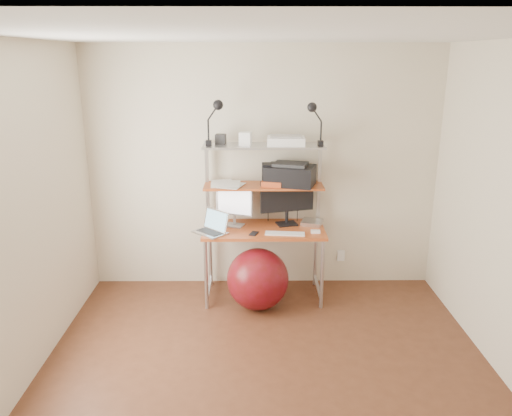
{
  "coord_description": "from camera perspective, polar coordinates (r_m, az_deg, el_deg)",
  "views": [
    {
      "loc": [
        -0.12,
        -3.23,
        2.37
      ],
      "look_at": [
        -0.08,
        1.15,
        1.04
      ],
      "focal_mm": 35.0,
      "sensor_mm": 36.0,
      "label": 1
    }
  ],
  "objects": [
    {
      "name": "printer",
      "position": [
        4.94,
        3.94,
        3.84
      ],
      "size": [
        0.54,
        0.44,
        0.22
      ],
      "rotation": [
        0.0,
        0.0,
        -0.29
      ],
      "color": "black",
      "rests_on": "mid_shelf"
    },
    {
      "name": "keyboard",
      "position": [
        4.79,
        3.33,
        -2.93
      ],
      "size": [
        0.39,
        0.15,
        0.01
      ],
      "primitive_type": "cube",
      "rotation": [
        0.0,
        0.0,
        -0.1
      ],
      "color": "white",
      "rests_on": "desktop"
    },
    {
      "name": "monitor_black",
      "position": [
        5.0,
        3.57,
        1.16
      ],
      "size": [
        0.54,
        0.2,
        0.55
      ],
      "rotation": [
        0.0,
        0.0,
        0.25
      ],
      "color": "black",
      "rests_on": "desktop"
    },
    {
      "name": "nas_cube",
      "position": [
        4.95,
        1.52,
        3.91
      ],
      "size": [
        0.14,
        0.14,
        0.21
      ],
      "primitive_type": "cube",
      "rotation": [
        0.0,
        0.0,
        0.0
      ],
      "color": "black",
      "rests_on": "mid_shelf"
    },
    {
      "name": "phone",
      "position": [
        4.79,
        -0.26,
        -2.93
      ],
      "size": [
        0.1,
        0.13,
        0.01
      ],
      "primitive_type": "cube",
      "rotation": [
        0.0,
        0.0,
        -0.34
      ],
      "color": "black",
      "rests_on": "desktop"
    },
    {
      "name": "mac_mini",
      "position": [
        5.09,
        6.43,
        -1.64
      ],
      "size": [
        0.25,
        0.25,
        0.04
      ],
      "primitive_type": "cube",
      "rotation": [
        0.0,
        0.0,
        -0.3
      ],
      "color": "#BBBBC0",
      "rests_on": "desktop"
    },
    {
      "name": "laptop",
      "position": [
        4.83,
        -4.93,
        -2.28
      ],
      "size": [
        0.39,
        0.39,
        0.27
      ],
      "rotation": [
        0.0,
        0.0,
        -0.76
      ],
      "color": "#BBBBC0",
      "rests_on": "desktop"
    },
    {
      "name": "paper_stack",
      "position": [
        4.95,
        -3.39,
        2.76
      ],
      "size": [
        0.36,
        0.42,
        0.02
      ],
      "color": "white",
      "rests_on": "mid_shelf"
    },
    {
      "name": "room",
      "position": [
        3.42,
        1.49,
        -2.21
      ],
      "size": [
        3.6,
        3.6,
        3.6
      ],
      "color": "brown",
      "rests_on": "ground"
    },
    {
      "name": "clip_lamp_right",
      "position": [
        4.78,
        6.63,
        10.58
      ],
      "size": [
        0.16,
        0.09,
        0.41
      ],
      "color": "black",
      "rests_on": "top_shelf"
    },
    {
      "name": "box_grey",
      "position": [
        4.91,
        -4.06,
        7.86
      ],
      "size": [
        0.11,
        0.11,
        0.1
      ],
      "primitive_type": "cube",
      "rotation": [
        0.0,
        0.0,
        -0.12
      ],
      "color": "#29292B",
      "rests_on": "top_shelf"
    },
    {
      "name": "clip_lamp_left",
      "position": [
        4.77,
        -4.59,
        10.83
      ],
      "size": [
        0.17,
        0.1,
        0.44
      ],
      "color": "black",
      "rests_on": "top_shelf"
    },
    {
      "name": "monitor_silver",
      "position": [
        4.96,
        -2.49,
        0.46
      ],
      "size": [
        0.37,
        0.19,
        0.43
      ],
      "rotation": [
        0.0,
        0.0,
        -0.34
      ],
      "color": "#A9A9AE",
      "rests_on": "desktop"
    },
    {
      "name": "mouse",
      "position": [
        4.85,
        6.82,
        -2.7
      ],
      "size": [
        0.09,
        0.06,
        0.02
      ],
      "primitive_type": "cube",
      "rotation": [
        0.0,
        0.0,
        -0.05
      ],
      "color": "white",
      "rests_on": "desktop"
    },
    {
      "name": "red_box",
      "position": [
        4.89,
        1.88,
        2.81
      ],
      "size": [
        0.22,
        0.18,
        0.05
      ],
      "primitive_type": "cube",
      "rotation": [
        0.0,
        0.0,
        -0.26
      ],
      "color": "#B7451D",
      "rests_on": "mid_shelf"
    },
    {
      "name": "computer_desk",
      "position": [
        4.94,
        0.88,
        0.28
      ],
      "size": [
        1.2,
        0.6,
        1.57
      ],
      "color": "#C15225",
      "rests_on": "ground"
    },
    {
      "name": "box_white",
      "position": [
        4.81,
        -1.22,
        7.9
      ],
      "size": [
        0.13,
        0.11,
        0.13
      ],
      "primitive_type": "cube",
      "rotation": [
        0.0,
        0.0,
        -0.2
      ],
      "color": "white",
      "rests_on": "top_shelf"
    },
    {
      "name": "wall_outlet",
      "position": [
        5.51,
        9.69,
        -5.39
      ],
      "size": [
        0.08,
        0.01,
        0.12
      ],
      "primitive_type": "cube",
      "color": "white",
      "rests_on": "room"
    },
    {
      "name": "exercise_ball",
      "position": [
        4.89,
        0.2,
        -8.13
      ],
      "size": [
        0.6,
        0.6,
        0.6
      ],
      "primitive_type": "sphere",
      "color": "maroon",
      "rests_on": "floor"
    },
    {
      "name": "scanner",
      "position": [
        4.85,
        3.44,
        7.7
      ],
      "size": [
        0.37,
        0.25,
        0.1
      ],
      "rotation": [
        0.0,
        0.0,
        -0.05
      ],
      "color": "white",
      "rests_on": "top_shelf"
    }
  ]
}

